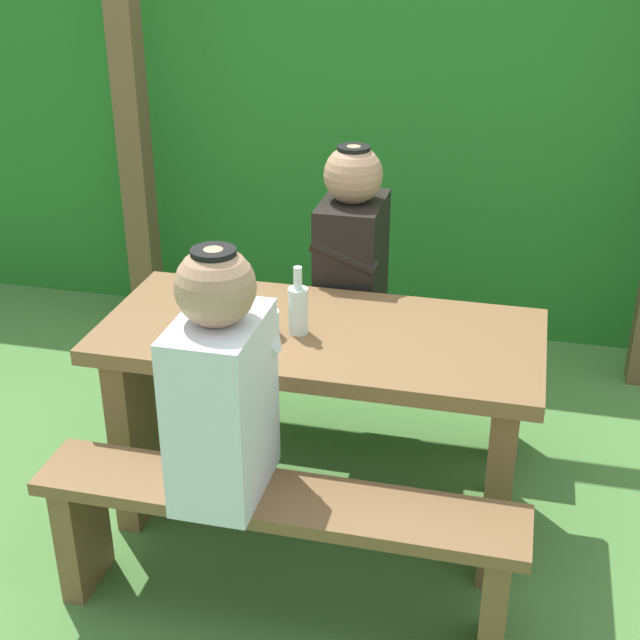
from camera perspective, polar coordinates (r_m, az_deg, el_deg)
ground_plane at (r=3.18m, az=0.00°, el=-12.01°), size 12.00×12.00×0.00m
hedge_backdrop at (r=4.49m, az=5.70°, el=11.28°), size 6.40×0.70×1.67m
pergola_post_left at (r=4.18m, az=-11.92°, el=11.82°), size 0.12×0.12×1.96m
picnic_table at (r=2.91m, az=0.00°, el=-4.50°), size 1.40×0.64×0.70m
bench_near at (r=2.59m, az=-2.77°, el=-13.31°), size 1.40×0.24×0.44m
bench_far at (r=3.44m, az=2.03°, el=-2.61°), size 1.40×0.24×0.44m
person_white_shirt at (r=2.38m, az=-6.36°, el=-4.10°), size 0.25×0.35×0.72m
person_black_coat at (r=3.24m, az=2.05°, el=4.49°), size 0.25×0.35×0.72m
drinking_glass at (r=2.76m, az=-3.35°, el=-0.19°), size 0.07×0.07×0.08m
bottle_left at (r=2.77m, az=-5.55°, el=0.97°), size 0.06×0.06×0.22m
bottle_right at (r=2.75m, az=-1.41°, el=0.76°), size 0.06×0.06×0.22m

